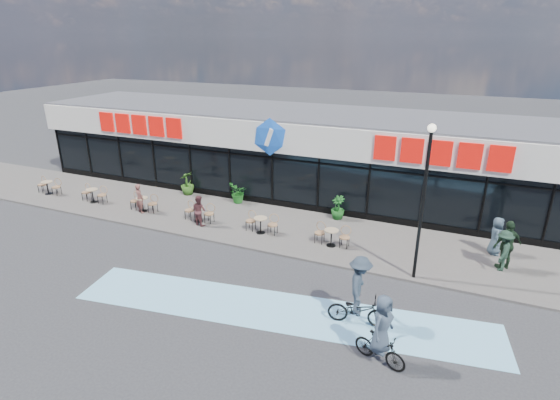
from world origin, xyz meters
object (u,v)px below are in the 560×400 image
at_px(potted_plant_right, 338,208).
at_px(pedestrian_b, 496,236).
at_px(lamp_post, 424,192).
at_px(patron_left, 140,198).
at_px(cyclist_b, 359,296).
at_px(cyclist_a, 381,336).
at_px(potted_plant_left, 187,183).
at_px(pedestrian_a, 503,250).
at_px(pedestrian_c, 507,245).
at_px(patron_right, 199,210).
at_px(potted_plant_mid, 238,193).
at_px(bistro_set_0, 49,186).

bearing_deg(potted_plant_right, pedestrian_b, -8.45).
bearing_deg(lamp_post, patron_left, 175.29).
bearing_deg(potted_plant_right, cyclist_b, -69.73).
bearing_deg(cyclist_a, cyclist_b, 122.99).
xyz_separation_m(potted_plant_left, patron_left, (-0.65, -3.20, 0.11)).
relative_size(patron_left, cyclist_b, 0.65).
distance_m(potted_plant_right, pedestrian_b, 6.99).
xyz_separation_m(pedestrian_a, pedestrian_b, (-0.20, 1.34, -0.02)).
relative_size(potted_plant_right, patron_left, 0.77).
bearing_deg(pedestrian_c, patron_left, -31.82).
xyz_separation_m(potted_plant_left, potted_plant_right, (8.74, -0.09, -0.07)).
bearing_deg(patron_right, potted_plant_right, -136.64).
bearing_deg(patron_right, pedestrian_c, -161.27).
distance_m(patron_left, patron_right, 3.59).
distance_m(lamp_post, potted_plant_mid, 10.86).
distance_m(potted_plant_mid, pedestrian_a, 12.81).
height_order(potted_plant_mid, pedestrian_c, pedestrian_c).
relative_size(pedestrian_b, pedestrian_c, 0.81).
bearing_deg(patron_right, cyclist_b, 166.99).
distance_m(bistro_set_0, patron_right, 10.22).
bearing_deg(lamp_post, patron_right, 174.39).
height_order(bistro_set_0, patron_left, patron_left).
height_order(pedestrian_a, pedestrian_c, pedestrian_c).
bearing_deg(patron_right, cyclist_a, 162.46).
relative_size(potted_plant_mid, patron_left, 0.73).
xyz_separation_m(lamp_post, cyclist_b, (-1.30, -3.45, -2.44)).
distance_m(pedestrian_c, cyclist_b, 7.02).
xyz_separation_m(potted_plant_left, pedestrian_a, (15.85, -2.46, 0.16)).
height_order(potted_plant_left, cyclist_a, cyclist_a).
distance_m(pedestrian_b, pedestrian_c, 1.23).
height_order(potted_plant_right, cyclist_b, cyclist_b).
bearing_deg(bistro_set_0, cyclist_a, -17.67).
bearing_deg(pedestrian_c, cyclist_a, 28.97).
bearing_deg(patron_left, lamp_post, -161.97).
bearing_deg(potted_plant_left, pedestrian_c, -8.17).
bearing_deg(potted_plant_left, potted_plant_right, -0.62).
bearing_deg(potted_plant_left, patron_right, -48.66).
xyz_separation_m(bistro_set_0, potted_plant_mid, (10.53, 2.86, 0.10)).
relative_size(potted_plant_mid, potted_plant_right, 0.95).
bearing_deg(patron_left, cyclist_b, -177.74).
height_order(patron_left, cyclist_a, cyclist_a).
bearing_deg(pedestrian_a, cyclist_b, -28.46).
bearing_deg(potted_plant_left, pedestrian_a, -8.82).
bearing_deg(cyclist_b, patron_right, 152.86).
distance_m(potted_plant_left, patron_left, 3.27).
bearing_deg(patron_right, pedestrian_a, -161.97).
xyz_separation_m(patron_left, pedestrian_a, (16.50, 0.74, 0.05)).
bearing_deg(cyclist_a, bistro_set_0, 162.33).
height_order(bistro_set_0, cyclist_a, cyclist_a).
bearing_deg(potted_plant_left, potted_plant_mid, -1.71).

